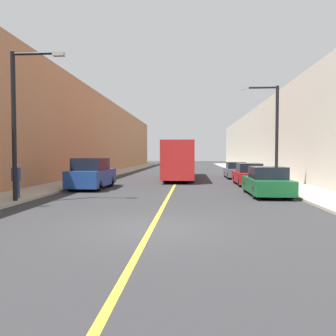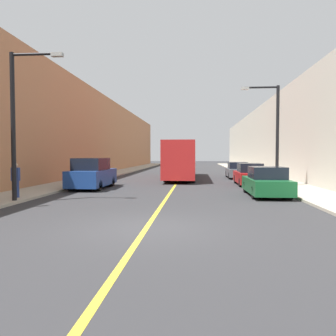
{
  "view_description": "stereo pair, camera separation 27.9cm",
  "coord_description": "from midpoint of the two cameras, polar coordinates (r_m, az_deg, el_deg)",
  "views": [
    {
      "loc": [
        1.17,
        -9.49,
        2.16
      ],
      "look_at": [
        -0.29,
        10.9,
        1.32
      ],
      "focal_mm": 35.0,
      "sensor_mm": 36.0,
      "label": 1
    },
    {
      "loc": [
        1.44,
        -9.47,
        2.16
      ],
      "look_at": [
        -0.29,
        10.9,
        1.32
      ],
      "focal_mm": 35.0,
      "sensor_mm": 36.0,
      "label": 2
    }
  ],
  "objects": [
    {
      "name": "sidewalk_right",
      "position": [
        40.04,
        14.03,
        -0.72
      ],
      "size": [
        2.76,
        72.0,
        0.12
      ],
      "primitive_type": "cube",
      "color": "#A89E8C",
      "rests_on": "ground"
    },
    {
      "name": "bus",
      "position": [
        29.37,
        2.63,
        1.51
      ],
      "size": [
        2.47,
        12.29,
        3.23
      ],
      "color": "#AD1E1E",
      "rests_on": "ground"
    },
    {
      "name": "pedestrian",
      "position": [
        17.07,
        -24.59,
        -1.83
      ],
      "size": [
        0.36,
        0.23,
        1.65
      ],
      "color": "navy",
      "rests_on": "sidewalk_left"
    },
    {
      "name": "ground_plane",
      "position": [
        9.81,
        -2.95,
        -10.37
      ],
      "size": [
        200.0,
        200.0,
        0.0
      ],
      "primitive_type": "plane",
      "color": "#2D2D30"
    },
    {
      "name": "car_right_near",
      "position": [
        17.88,
        17.17,
        -2.47
      ],
      "size": [
        1.9,
        4.42,
        1.53
      ],
      "color": "#145128",
      "rests_on": "ground"
    },
    {
      "name": "street_lamp_right",
      "position": [
        22.02,
        18.3,
        6.54
      ],
      "size": [
        2.41,
        0.24,
        6.4
      ],
      "color": "black",
      "rests_on": "sidewalk_right"
    },
    {
      "name": "parked_suv_left",
      "position": [
        21.31,
        -12.69,
        -1.1
      ],
      "size": [
        1.96,
        4.81,
        1.94
      ],
      "color": "navy",
      "rests_on": "ground"
    },
    {
      "name": "car_right_mid",
      "position": [
        23.76,
        14.3,
        -1.24
      ],
      "size": [
        1.75,
        4.44,
        1.56
      ],
      "color": "maroon",
      "rests_on": "ground"
    },
    {
      "name": "car_right_far",
      "position": [
        30.47,
        12.2,
        -0.5
      ],
      "size": [
        1.78,
        4.41,
        1.48
      ],
      "color": "#51565B",
      "rests_on": "ground"
    },
    {
      "name": "sidewalk_left",
      "position": [
        40.54,
        -7.96,
        -0.64
      ],
      "size": [
        2.76,
        72.0,
        0.12
      ],
      "primitive_type": "cube",
      "color": "#A89E8C",
      "rests_on": "ground"
    },
    {
      "name": "street_lamp_left",
      "position": [
        15.96,
        -24.23,
        8.3
      ],
      "size": [
        2.41,
        0.24,
        6.51
      ],
      "color": "black",
      "rests_on": "sidewalk_left"
    },
    {
      "name": "building_row_left",
      "position": [
        41.44,
        -12.58,
        5.55
      ],
      "size": [
        4.0,
        72.0,
        9.02
      ],
      "primitive_type": "cube",
      "color": "#B2724C",
      "rests_on": "ground"
    },
    {
      "name": "building_row_right",
      "position": [
        40.71,
        18.81,
        4.82
      ],
      "size": [
        4.0,
        72.0,
        8.0
      ],
      "primitive_type": "cube",
      "color": "#B7B2A3",
      "rests_on": "ground"
    },
    {
      "name": "road_center_line",
      "position": [
        39.56,
        2.97,
        -0.77
      ],
      "size": [
        0.16,
        72.0,
        0.01
      ],
      "primitive_type": "cube",
      "color": "gold",
      "rests_on": "ground"
    }
  ]
}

